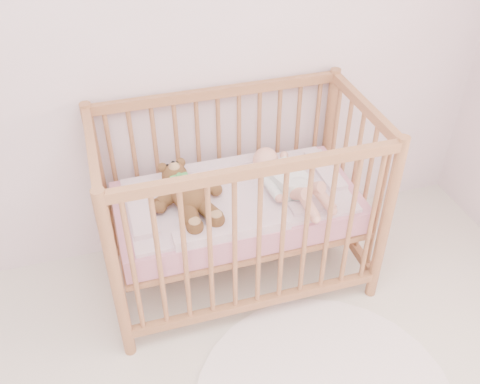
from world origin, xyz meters
name	(u,v)px	position (x,y,z in m)	size (l,w,h in m)	color
wall_back	(118,22)	(0.00, 2.00, 1.35)	(4.00, 0.02, 2.70)	silver
crib	(237,205)	(0.44, 1.60, 0.50)	(1.36, 0.76, 1.00)	#B2744B
mattress	(237,207)	(0.44, 1.60, 0.49)	(1.22, 0.62, 0.13)	#D1828F
blanket	(237,196)	(0.44, 1.60, 0.56)	(1.10, 0.58, 0.06)	pink
baby	(286,177)	(0.69, 1.58, 0.64)	(0.29, 0.60, 0.15)	white
teddy_bear	(188,193)	(0.19, 1.58, 0.65)	(0.37, 0.52, 0.15)	brown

